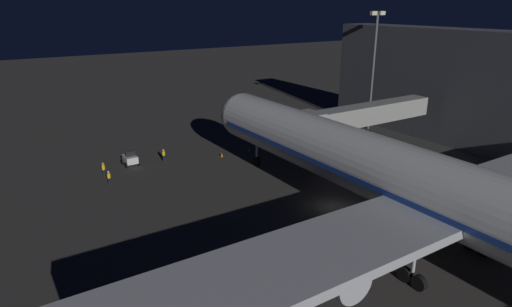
% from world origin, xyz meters
% --- Properties ---
extents(ground_plane, '(320.00, 320.00, 0.00)m').
position_xyz_m(ground_plane, '(0.00, 0.00, 0.00)').
color(ground_plane, '#383533').
extents(airliner_at_gate, '(57.88, 66.56, 18.16)m').
position_xyz_m(airliner_at_gate, '(-0.00, 11.75, 5.88)').
color(airliner_at_gate, silver).
rests_on(airliner_at_gate, ground_plane).
extents(jet_bridge, '(22.77, 3.40, 7.54)m').
position_xyz_m(jet_bridge, '(-12.18, -9.77, 6.00)').
color(jet_bridge, '#9E9E99').
rests_on(jet_bridge, ground_plane).
extents(apron_floodlight_mast, '(2.90, 0.50, 18.90)m').
position_xyz_m(apron_floodlight_mast, '(-25.50, -19.64, 10.91)').
color(apron_floodlight_mast, '#59595E').
rests_on(apron_floodlight_mast, ground_plane).
extents(pushback_tug, '(1.86, 2.28, 1.95)m').
position_xyz_m(pushback_tug, '(13.77, -23.97, 0.78)').
color(pushback_tug, silver).
rests_on(pushback_tug, ground_plane).
extents(ground_crew_by_belt_loader, '(0.40, 0.40, 1.75)m').
position_xyz_m(ground_crew_by_belt_loader, '(17.94, -18.60, 0.97)').
color(ground_crew_by_belt_loader, black).
rests_on(ground_crew_by_belt_loader, ground_plane).
extents(ground_crew_marshaller_fwd, '(0.40, 0.40, 1.73)m').
position_xyz_m(ground_crew_marshaller_fwd, '(9.62, -22.76, 0.95)').
color(ground_crew_marshaller_fwd, black).
rests_on(ground_crew_marshaller_fwd, ground_plane).
extents(ground_crew_under_port_wing, '(0.40, 0.40, 1.73)m').
position_xyz_m(ground_crew_under_port_wing, '(17.72, -21.89, 0.95)').
color(ground_crew_under_port_wing, black).
rests_on(ground_crew_under_port_wing, ground_plane).
extents(traffic_cone_nose_port, '(0.36, 0.36, 0.55)m').
position_xyz_m(traffic_cone_nose_port, '(-2.20, -20.33, 0.28)').
color(traffic_cone_nose_port, orange).
rests_on(traffic_cone_nose_port, ground_plane).
extents(traffic_cone_nose_starboard, '(0.36, 0.36, 0.55)m').
position_xyz_m(traffic_cone_nose_starboard, '(2.20, -20.33, 0.28)').
color(traffic_cone_nose_starboard, orange).
rests_on(traffic_cone_nose_starboard, ground_plane).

